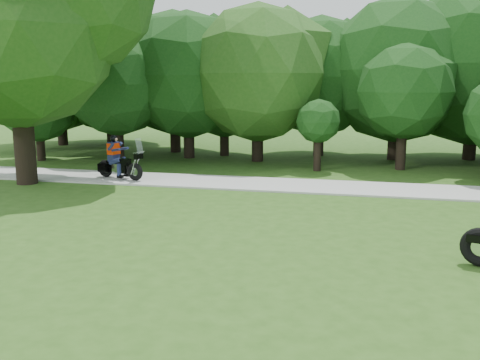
# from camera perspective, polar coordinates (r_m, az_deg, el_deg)

# --- Properties ---
(ground) EXTENTS (100.00, 100.00, 0.00)m
(ground) POSITION_cam_1_polar(r_m,az_deg,el_deg) (9.75, 9.80, -10.35)
(ground) COLOR #294E16
(ground) RESTS_ON ground
(walkway) EXTENTS (60.00, 2.20, 0.06)m
(walkway) POSITION_cam_1_polar(r_m,az_deg,el_deg) (17.44, 11.28, -0.82)
(walkway) COLOR #ACACA7
(walkway) RESTS_ON ground
(tree_line) EXTENTS (38.52, 12.78, 7.75)m
(tree_line) POSITION_cam_1_polar(r_m,az_deg,el_deg) (23.69, 14.77, 10.92)
(tree_line) COLOR black
(tree_line) RESTS_ON ground
(big_tree_west) EXTENTS (8.64, 6.56, 9.96)m
(big_tree_west) POSITION_cam_1_polar(r_m,az_deg,el_deg) (19.46, -22.45, 16.74)
(big_tree_west) COLOR black
(big_tree_west) RESTS_ON ground
(touring_motorcycle) EXTENTS (1.94, 1.01, 1.51)m
(touring_motorcycle) POSITION_cam_1_polar(r_m,az_deg,el_deg) (18.92, -12.98, 1.79)
(touring_motorcycle) COLOR black
(touring_motorcycle) RESTS_ON walkway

